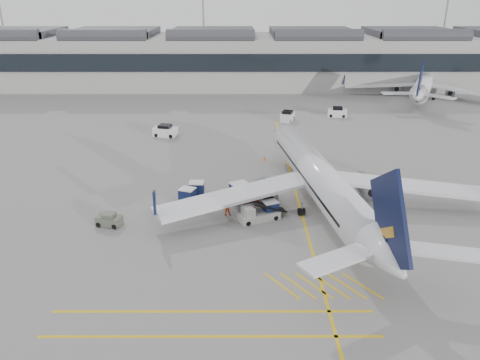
{
  "coord_description": "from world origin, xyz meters",
  "views": [
    {
      "loc": [
        3.86,
        -36.23,
        20.42
      ],
      "look_at": [
        3.92,
        4.06,
        4.0
      ],
      "focal_mm": 35.0,
      "sensor_mm": 36.0,
      "label": 1
    }
  ],
  "objects_px": {
    "ramp_agent_b": "(226,207)",
    "pushback_tug": "(109,220)",
    "belt_loader": "(258,215)",
    "baggage_cart_a": "(270,208)",
    "ramp_agent_a": "(257,199)",
    "airliner_main": "(321,180)"
  },
  "relations": [
    {
      "from": "airliner_main",
      "to": "baggage_cart_a",
      "type": "bearing_deg",
      "value": -164.85
    },
    {
      "from": "ramp_agent_b",
      "to": "pushback_tug",
      "type": "distance_m",
      "value": 11.1
    },
    {
      "from": "ramp_agent_b",
      "to": "pushback_tug",
      "type": "height_order",
      "value": "ramp_agent_b"
    },
    {
      "from": "airliner_main",
      "to": "ramp_agent_b",
      "type": "bearing_deg",
      "value": -176.68
    },
    {
      "from": "airliner_main",
      "to": "ramp_agent_b",
      "type": "relative_size",
      "value": 21.04
    },
    {
      "from": "baggage_cart_a",
      "to": "ramp_agent_a",
      "type": "xyz_separation_m",
      "value": [
        -1.23,
        1.93,
        0.12
      ]
    },
    {
      "from": "airliner_main",
      "to": "ramp_agent_a",
      "type": "bearing_deg",
      "value": 174.36
    },
    {
      "from": "belt_loader",
      "to": "airliner_main",
      "type": "bearing_deg",
      "value": 2.44
    },
    {
      "from": "baggage_cart_a",
      "to": "airliner_main",
      "type": "bearing_deg",
      "value": -0.08
    },
    {
      "from": "belt_loader",
      "to": "pushback_tug",
      "type": "distance_m",
      "value": 13.95
    },
    {
      "from": "baggage_cart_a",
      "to": "ramp_agent_b",
      "type": "distance_m",
      "value": 4.24
    },
    {
      "from": "baggage_cart_a",
      "to": "pushback_tug",
      "type": "relative_size",
      "value": 0.76
    },
    {
      "from": "airliner_main",
      "to": "ramp_agent_a",
      "type": "height_order",
      "value": "airliner_main"
    },
    {
      "from": "baggage_cart_a",
      "to": "ramp_agent_b",
      "type": "height_order",
      "value": "ramp_agent_b"
    },
    {
      "from": "belt_loader",
      "to": "ramp_agent_a",
      "type": "distance_m",
      "value": 2.77
    },
    {
      "from": "pushback_tug",
      "to": "baggage_cart_a",
      "type": "bearing_deg",
      "value": 20.6
    },
    {
      "from": "baggage_cart_a",
      "to": "ramp_agent_b",
      "type": "relative_size",
      "value": 1.08
    },
    {
      "from": "ramp_agent_b",
      "to": "pushback_tug",
      "type": "xyz_separation_m",
      "value": [
        -10.88,
        -2.18,
        -0.31
      ]
    },
    {
      "from": "airliner_main",
      "to": "baggage_cart_a",
      "type": "xyz_separation_m",
      "value": [
        -5.14,
        -2.22,
        -2.01
      ]
    },
    {
      "from": "ramp_agent_a",
      "to": "baggage_cart_a",
      "type": "bearing_deg",
      "value": -77.19
    },
    {
      "from": "ramp_agent_b",
      "to": "baggage_cart_a",
      "type": "bearing_deg",
      "value": 169.42
    },
    {
      "from": "belt_loader",
      "to": "baggage_cart_a",
      "type": "xyz_separation_m",
      "value": [
        1.19,
        0.8,
        0.28
      ]
    }
  ]
}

